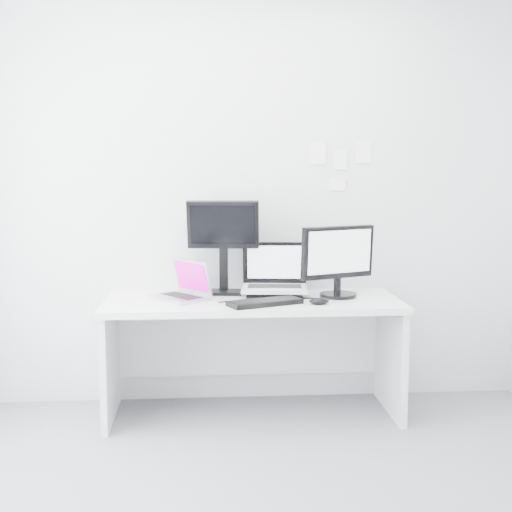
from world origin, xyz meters
The scene contains 14 objects.
ground centered at (0.00, 0.00, 0.00)m, with size 3.60×3.60×0.00m, color slate.
back_wall centered at (0.00, 1.60, 1.35)m, with size 3.60×3.60×0.00m, color silver.
desk centered at (0.00, 1.25, 0.36)m, with size 1.80×0.70×0.73m, color white.
macbook centered at (-0.45, 1.28, 0.86)m, with size 0.34×0.25×0.25m, color #B3B3B7.
speaker centered at (-0.33, 1.41, 0.81)m, with size 0.08×0.08×0.16m, color black.
dell_laptop centered at (0.15, 1.36, 0.90)m, with size 0.41×0.32×0.34m, color silver.
rear_monitor centered at (-0.17, 1.46, 1.04)m, with size 0.45×0.16×0.61m, color black.
samsung_monitor centered at (0.54, 1.29, 0.96)m, with size 0.50×0.23×0.46m, color black.
keyboard centered at (0.06, 1.07, 0.74)m, with size 0.44×0.16×0.03m, color black.
mouse centered at (0.38, 1.06, 0.75)m, with size 0.12×0.08×0.04m, color black.
wall_note_0 centered at (0.45, 1.59, 1.62)m, with size 0.10×0.00×0.14m, color white.
wall_note_1 centered at (0.60, 1.59, 1.58)m, with size 0.09×0.00×0.13m, color white.
wall_note_2 centered at (0.75, 1.59, 1.63)m, with size 0.10×0.00×0.14m, color white.
wall_note_3 centered at (0.58, 1.59, 1.42)m, with size 0.11×0.00×0.08m, color white.
Camera 1 is at (-0.29, -2.97, 1.53)m, focal length 49.39 mm.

